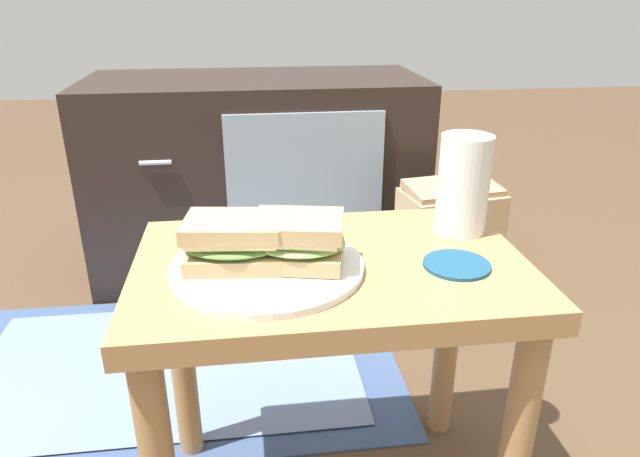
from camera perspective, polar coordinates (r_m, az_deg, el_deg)
The scene contains 9 objects.
side_table at distance 0.86m, azimuth 1.04°, elevation -8.57°, with size 0.56×0.36×0.46m.
tv_cabinet at distance 1.76m, azimuth -6.10°, elevation 5.33°, with size 0.96×0.46×0.58m.
area_rug at distance 1.42m, azimuth -14.81°, elevation -13.09°, with size 1.06×0.62×0.01m.
plate at distance 0.79m, azimuth -5.27°, elevation -3.79°, with size 0.27×0.27×0.01m, color silver.
sandwich_front at distance 0.78m, azimuth -8.58°, elevation -1.32°, with size 0.15×0.11×0.07m.
sandwich_back at distance 0.77m, azimuth -2.12°, elevation -1.21°, with size 0.15×0.12×0.07m.
beer_glass at distance 0.92m, azimuth 14.07°, elevation 4.18°, with size 0.08×0.08×0.15m.
coaster at distance 0.82m, azimuth 13.46°, elevation -3.53°, with size 0.09×0.09×0.01m, color navy.
paper_bag at distance 1.50m, azimuth 12.48°, elevation -2.58°, with size 0.26×0.18×0.38m.
Camera 1 is at (-0.11, -0.73, 0.82)m, focal length 32.13 mm.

